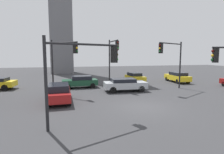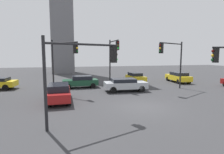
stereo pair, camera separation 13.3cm
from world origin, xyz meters
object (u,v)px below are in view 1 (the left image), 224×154
object	(u,v)px
car_4	(135,77)
car_5	(80,81)
traffic_light_3	(63,56)
traffic_light_4	(85,63)
car_2	(125,84)
car_3	(177,77)
car_1	(59,92)
traffic_light_2	(113,53)
traffic_light_0	(171,55)

from	to	relation	value
car_4	car_5	world-z (taller)	car_5
traffic_light_3	traffic_light_4	bearing A→B (deg)	-35.15
car_2	car_3	size ratio (longest dim) A/B	1.00
traffic_light_3	car_1	distance (m)	4.35
car_2	traffic_light_2	bearing A→B (deg)	110.06
car_4	car_5	xyz separation A→B (m)	(-7.88, -2.52, 0.02)
traffic_light_2	car_5	world-z (taller)	traffic_light_2
car_1	traffic_light_4	bearing A→B (deg)	-163.81
traffic_light_0	traffic_light_4	xyz separation A→B (m)	(-10.03, -7.45, -0.44)
traffic_light_3	car_5	world-z (taller)	traffic_light_3
car_4	traffic_light_3	bearing A→B (deg)	-62.82
car_2	car_1	bearing A→B (deg)	-153.12
car_4	car_5	size ratio (longest dim) A/B	0.96
traffic_light_3	car_4	world-z (taller)	traffic_light_3
traffic_light_4	car_4	bearing A→B (deg)	38.56
car_1	car_5	world-z (taller)	car_1
traffic_light_0	car_2	world-z (taller)	traffic_light_0
traffic_light_4	car_3	world-z (taller)	traffic_light_4
traffic_light_0	car_5	distance (m)	10.76
traffic_light_0	traffic_light_2	distance (m)	6.50
traffic_light_0	traffic_light_4	bearing A→B (deg)	8.33
traffic_light_0	traffic_light_4	size ratio (longest dim) A/B	1.12
car_3	car_4	world-z (taller)	car_3
traffic_light_0	car_2	bearing A→B (deg)	-37.16
car_1	car_4	xyz separation A→B (m)	(10.09, 8.79, -0.07)
traffic_light_0	car_4	xyz separation A→B (m)	(-1.58, 6.61, -3.13)
car_3	traffic_light_4	bearing A→B (deg)	134.76
car_3	car_5	size ratio (longest dim) A/B	1.09
traffic_light_0	car_5	size ratio (longest dim) A/B	1.29
traffic_light_0	car_1	size ratio (longest dim) A/B	1.18
traffic_light_2	car_5	distance (m)	5.09
traffic_light_2	car_4	world-z (taller)	traffic_light_2
car_1	traffic_light_3	bearing A→B (deg)	-8.21
car_4	car_2	bearing A→B (deg)	-33.52
car_4	car_5	bearing A→B (deg)	-75.36
traffic_light_3	car_3	size ratio (longest dim) A/B	1.19
car_4	traffic_light_0	bearing A→B (deg)	10.34
traffic_light_3	car_5	size ratio (longest dim) A/B	1.29
car_1	car_2	distance (m)	7.30
traffic_light_2	car_4	distance (m)	6.36
car_2	car_5	world-z (taller)	car_5
traffic_light_3	car_2	size ratio (longest dim) A/B	1.18
traffic_light_3	car_2	world-z (taller)	traffic_light_3
traffic_light_3	car_4	xyz separation A→B (m)	(9.70, 5.67, -3.08)
traffic_light_3	car_4	bearing A→B (deg)	76.65
car_3	car_1	bearing A→B (deg)	118.18
car_3	car_4	bearing A→B (deg)	80.27
traffic_light_3	traffic_light_4	size ratio (longest dim) A/B	1.12
traffic_light_4	car_3	bearing A→B (deg)	20.94
traffic_light_0	car_5	bearing A→B (deg)	-51.66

